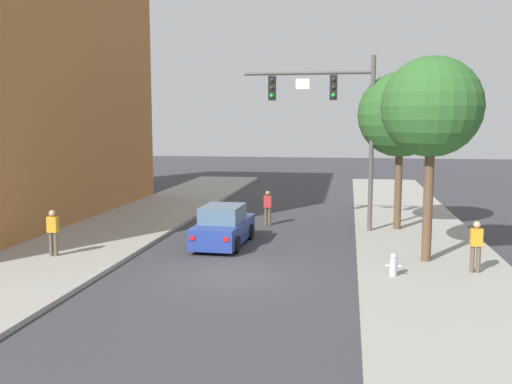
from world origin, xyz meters
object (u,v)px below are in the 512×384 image
(fire_hydrant, at_px, (393,264))
(street_tree_nearest, at_px, (432,108))
(street_tree_second, at_px, (400,115))
(pedestrian_crossing_road, at_px, (268,206))
(pedestrian_sidewalk_right_walker, at_px, (476,244))
(car_lead_blue, at_px, (223,227))
(traffic_signal_mast, at_px, (336,112))
(pedestrian_sidewalk_left_walker, at_px, (53,231))

(fire_hydrant, distance_m, street_tree_nearest, 5.42)
(street_tree_nearest, xyz_separation_m, street_tree_second, (-0.50, 5.76, -0.17))
(pedestrian_crossing_road, height_order, pedestrian_sidewalk_right_walker, pedestrian_sidewalk_right_walker)
(car_lead_blue, bearing_deg, street_tree_second, 28.44)
(traffic_signal_mast, bearing_deg, pedestrian_sidewalk_right_walker, -54.51)
(fire_hydrant, distance_m, street_tree_second, 9.20)
(fire_hydrant, xyz_separation_m, street_tree_nearest, (1.25, 2.13, 4.83))
(pedestrian_sidewalk_left_walker, bearing_deg, street_tree_second, 30.06)
(fire_hydrant, bearing_deg, pedestrian_sidewalk_right_walker, 17.76)
(fire_hydrant, bearing_deg, car_lead_blue, 146.98)
(pedestrian_sidewalk_right_walker, xyz_separation_m, fire_hydrant, (-2.58, -0.83, -0.56))
(pedestrian_sidewalk_right_walker, relative_size, street_tree_nearest, 0.24)
(pedestrian_crossing_road, distance_m, pedestrian_sidewalk_right_walker, 10.98)
(car_lead_blue, height_order, street_tree_nearest, street_tree_nearest)
(car_lead_blue, relative_size, pedestrian_sidewalk_left_walker, 2.61)
(car_lead_blue, distance_m, street_tree_second, 9.15)
(street_tree_second, bearing_deg, car_lead_blue, -151.56)
(pedestrian_crossing_road, relative_size, street_tree_second, 0.24)
(pedestrian_sidewalk_left_walker, xyz_separation_m, pedestrian_crossing_road, (6.52, 7.92, -0.15))
(traffic_signal_mast, height_order, fire_hydrant, traffic_signal_mast)
(pedestrian_crossing_road, bearing_deg, pedestrian_sidewalk_left_walker, -129.49)
(traffic_signal_mast, height_order, pedestrian_sidewalk_left_walker, traffic_signal_mast)
(traffic_signal_mast, relative_size, pedestrian_crossing_road, 4.57)
(car_lead_blue, relative_size, pedestrian_sidewalk_right_walker, 2.61)
(pedestrian_crossing_road, bearing_deg, street_tree_nearest, -45.32)
(pedestrian_sidewalk_left_walker, relative_size, street_tree_nearest, 0.24)
(traffic_signal_mast, height_order, street_tree_second, traffic_signal_mast)
(traffic_signal_mast, distance_m, pedestrian_sidewalk_right_walker, 8.98)
(pedestrian_sidewalk_right_walker, bearing_deg, pedestrian_crossing_road, 134.81)
(car_lead_blue, bearing_deg, pedestrian_sidewalk_right_walker, -20.19)
(pedestrian_crossing_road, relative_size, street_tree_nearest, 0.24)
(traffic_signal_mast, xyz_separation_m, fire_hydrant, (2.02, -7.27, -4.79))
(car_lead_blue, height_order, street_tree_second, street_tree_second)
(pedestrian_sidewalk_left_walker, height_order, street_tree_second, street_tree_second)
(pedestrian_sidewalk_left_walker, height_order, pedestrian_sidewalk_right_walker, same)
(traffic_signal_mast, height_order, pedestrian_sidewalk_right_walker, traffic_signal_mast)
(pedestrian_sidewalk_left_walker, distance_m, street_tree_nearest, 13.70)
(car_lead_blue, distance_m, pedestrian_sidewalk_right_walker, 9.45)
(pedestrian_sidewalk_left_walker, bearing_deg, traffic_signal_mast, 34.21)
(car_lead_blue, distance_m, pedestrian_sidewalk_left_walker, 6.38)
(pedestrian_sidewalk_left_walker, relative_size, pedestrian_sidewalk_right_walker, 1.00)
(car_lead_blue, bearing_deg, fire_hydrant, -33.02)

